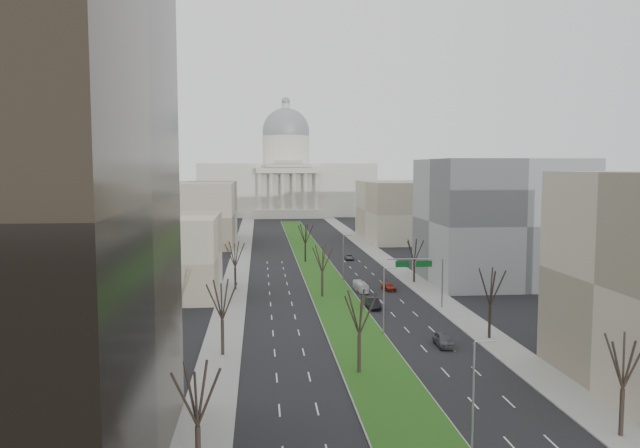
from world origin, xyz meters
TOP-DOWN VIEW (x-y plane):
  - ground at (0.00, 120.00)m, footprint 600.00×600.00m
  - median at (0.00, 118.99)m, footprint 8.00×222.03m
  - sidewalk_left at (-17.50, 95.00)m, footprint 5.00×330.00m
  - sidewalk_right at (17.50, 95.00)m, footprint 5.00×330.00m
  - capitol at (0.00, 269.59)m, footprint 80.00×46.00m
  - building_beige_left at (-33.00, 85.00)m, footprint 26.00×22.00m
  - building_grey_right at (34.00, 92.00)m, footprint 28.00×26.00m
  - building_far_left at (-35.00, 160.00)m, footprint 30.00×40.00m
  - building_far_right at (35.00, 165.00)m, footprint 30.00×40.00m
  - tree_left_near at (-17.20, 18.00)m, footprint 5.10×5.10m
  - tree_left_mid at (-17.20, 48.00)m, footprint 5.40×5.40m
  - tree_left_far at (-17.20, 88.00)m, footprint 5.28×5.28m
  - tree_right_near at (17.20, 22.00)m, footprint 5.16×5.16m
  - tree_right_mid at (17.20, 52.00)m, footprint 5.52×5.52m
  - tree_right_far at (17.20, 92.00)m, footprint 5.04×5.04m
  - tree_median_a at (-2.00, 40.00)m, footprint 5.40×5.40m
  - tree_median_b at (-2.00, 80.00)m, footprint 5.40×5.40m
  - tree_median_c at (-2.00, 120.00)m, footprint 5.40×5.40m
  - streetlamp_median_a at (3.76, 20.00)m, footprint 1.90×0.20m
  - streetlamp_median_b at (3.76, 55.00)m, footprint 1.90×0.20m
  - streetlamp_median_c at (3.76, 95.00)m, footprint 1.90×0.20m
  - mast_arm_signs at (13.49, 70.03)m, footprint 9.12×0.24m
  - car_grey_near at (10.26, 49.36)m, footprint 2.05×4.89m
  - car_black at (5.20, 70.94)m, footprint 1.89×5.09m
  - car_red at (10.73, 85.16)m, footprint 2.42×4.66m
  - car_grey_far at (8.92, 123.27)m, footprint 2.34×4.67m
  - box_van at (5.50, 84.54)m, footprint 2.04×6.53m

SIDE VIEW (x-z plane):
  - ground at x=0.00m, z-range 0.00..0.00m
  - sidewalk_left at x=-17.50m, z-range 0.00..0.15m
  - sidewalk_right at x=17.50m, z-range 0.00..0.15m
  - median at x=0.00m, z-range 0.00..0.20m
  - car_grey_far at x=8.92m, z-range 0.00..1.27m
  - car_red at x=10.73m, z-range 0.00..1.29m
  - car_grey_near at x=10.26m, z-range 0.00..1.65m
  - car_black at x=5.20m, z-range 0.00..1.66m
  - box_van at x=5.50m, z-range 0.00..1.79m
  - streetlamp_median_a at x=3.76m, z-range 0.23..9.39m
  - streetlamp_median_b at x=3.76m, z-range 0.23..9.39m
  - streetlamp_median_c at x=3.76m, z-range 0.23..9.39m
  - mast_arm_signs at x=13.49m, z-range 2.06..10.15m
  - tree_right_far at x=17.20m, z-range 1.99..11.07m
  - tree_left_near at x=-17.20m, z-range 2.02..11.20m
  - tree_right_near at x=17.20m, z-range 2.04..11.33m
  - tree_left_far at x=-17.20m, z-range 2.09..11.59m
  - tree_left_mid at x=-17.20m, z-range 2.14..11.86m
  - tree_median_a at x=-2.00m, z-range 2.14..11.86m
  - tree_median_b at x=-2.00m, z-range 2.14..11.86m
  - tree_median_c at x=-2.00m, z-range 2.14..11.86m
  - building_beige_left at x=-33.00m, z-range 0.00..14.00m
  - tree_right_mid at x=17.20m, z-range 2.19..12.12m
  - building_far_left at x=-35.00m, z-range 0.00..18.00m
  - building_far_right at x=35.00m, z-range 0.00..18.00m
  - building_grey_right at x=34.00m, z-range 0.00..24.00m
  - capitol at x=0.00m, z-range -11.19..43.81m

